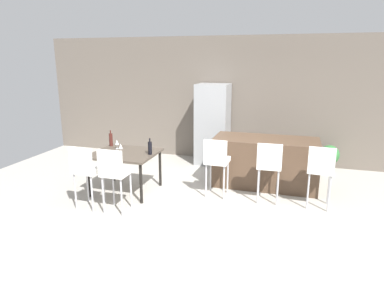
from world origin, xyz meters
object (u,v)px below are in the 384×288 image
(wine_bottle_left, at_px, (150,148))
(refrigerator, at_px, (213,124))
(wine_bottle_middle, at_px, (111,139))
(wine_glass_right, at_px, (117,142))
(dining_chair_near, at_px, (86,167))
(bar_chair_right, at_px, (321,167))
(wine_glass_far, at_px, (121,146))
(potted_plant, at_px, (329,157))
(dining_chair_far, at_px, (114,170))
(dining_table, at_px, (125,156))
(kitchen_island, at_px, (265,162))
(bar_chair_middle, at_px, (269,163))
(bar_chair_left, at_px, (217,159))

(wine_bottle_left, height_order, refrigerator, refrigerator)
(wine_bottle_middle, relative_size, wine_glass_right, 1.76)
(dining_chair_near, distance_m, wine_bottle_left, 1.16)
(bar_chair_right, bearing_deg, refrigerator, 138.91)
(wine_glass_far, bearing_deg, potted_plant, 30.90)
(dining_chair_far, bearing_deg, dining_table, 106.52)
(dining_table, height_order, potted_plant, dining_table)
(kitchen_island, xyz_separation_m, wine_glass_right, (-2.68, -0.86, 0.40))
(wine_bottle_middle, bearing_deg, bar_chair_right, -2.03)
(kitchen_island, relative_size, bar_chair_middle, 1.86)
(bar_chair_left, height_order, bar_chair_middle, same)
(bar_chair_middle, xyz_separation_m, bar_chair_right, (0.81, 0.00, 0.00))
(wine_bottle_middle, xyz_separation_m, wine_bottle_left, (0.97, -0.35, -0.01))
(dining_chair_far, xyz_separation_m, potted_plant, (3.42, 3.02, -0.34))
(dining_chair_far, xyz_separation_m, refrigerator, (0.87, 3.03, 0.22))
(bar_chair_right, bearing_deg, wine_glass_right, -179.45)
(dining_chair_far, xyz_separation_m, wine_bottle_left, (0.24, 0.87, 0.16))
(dining_table, xyz_separation_m, potted_plant, (3.68, 2.16, -0.31))
(dining_table, relative_size, dining_chair_near, 1.07)
(wine_glass_far, bearing_deg, wine_bottle_left, 8.34)
(kitchen_island, relative_size, potted_plant, 3.21)
(dining_table, xyz_separation_m, dining_chair_far, (0.25, -0.85, 0.03))
(bar_chair_right, height_order, potted_plant, bar_chair_right)
(potted_plant, bearing_deg, bar_chair_left, -136.34)
(dining_chair_near, bearing_deg, potted_plant, 37.49)
(wine_bottle_middle, bearing_deg, dining_chair_near, -79.45)
(bar_chair_middle, height_order, dining_table, bar_chair_middle)
(wine_bottle_middle, bearing_deg, kitchen_island, 13.41)
(dining_table, height_order, wine_glass_far, wine_glass_far)
(dining_chair_far, xyz_separation_m, wine_bottle_middle, (-0.74, 1.22, 0.17))
(wine_glass_far, bearing_deg, bar_chair_left, 9.73)
(bar_chair_right, relative_size, dining_chair_near, 1.00)
(wine_glass_right, bearing_deg, kitchen_island, 17.85)
(bar_chair_left, xyz_separation_m, wine_bottle_left, (-1.16, -0.21, 0.16))
(wine_bottle_middle, xyz_separation_m, potted_plant, (4.16, 1.80, -0.51))
(dining_chair_near, distance_m, wine_bottle_middle, 1.25)
(bar_chair_left, relative_size, wine_bottle_middle, 3.43)
(dining_chair_far, height_order, wine_glass_right, dining_chair_far)
(wine_bottle_middle, bearing_deg, wine_bottle_left, -19.69)
(bar_chair_right, xyz_separation_m, dining_chair_far, (-3.10, -1.08, 0.00))
(bar_chair_right, height_order, wine_glass_far, bar_chair_right)
(kitchen_island, distance_m, bar_chair_right, 1.27)
(bar_chair_left, bearing_deg, wine_glass_far, -170.27)
(dining_chair_near, xyz_separation_m, refrigerator, (1.38, 3.03, 0.22))
(bar_chair_left, xyz_separation_m, bar_chair_right, (1.71, 0.00, 0.00))
(bar_chair_middle, bearing_deg, potted_plant, 59.70)
(bar_chair_middle, height_order, bar_chair_right, same)
(bar_chair_left, distance_m, dining_chair_near, 2.19)
(refrigerator, bearing_deg, wine_glass_far, -117.52)
(bar_chair_middle, bearing_deg, dining_table, -174.90)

